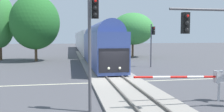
# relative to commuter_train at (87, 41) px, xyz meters

# --- Properties ---
(ground_plane) EXTENTS (220.00, 220.00, 0.00)m
(ground_plane) POSITION_rel_commuter_train_xyz_m (-0.00, -31.97, -2.73)
(ground_plane) COLOR #47474C
(road_centre_stripe) EXTENTS (44.00, 0.20, 0.01)m
(road_centre_stripe) POSITION_rel_commuter_train_xyz_m (-0.00, -31.97, -2.73)
(road_centre_stripe) COLOR beige
(road_centre_stripe) RESTS_ON ground
(railway_track) EXTENTS (4.40, 80.00, 0.32)m
(railway_track) POSITION_rel_commuter_train_xyz_m (-0.00, -31.97, -2.64)
(railway_track) COLOR gray
(railway_track) RESTS_ON ground
(commuter_train) EXTENTS (3.04, 65.61, 5.16)m
(commuter_train) POSITION_rel_commuter_train_xyz_m (0.00, 0.00, 0.00)
(commuter_train) COLOR #384C93
(commuter_train) RESTS_ON railway_track
(crossing_gate_near) EXTENTS (5.73, 0.40, 1.80)m
(crossing_gate_near) POSITION_rel_commuter_train_xyz_m (4.09, -38.72, -1.33)
(crossing_gate_near) COLOR #B7B7BC
(crossing_gate_near) RESTS_ON ground
(traffic_signal_median) EXTENTS (0.53, 0.38, 5.97)m
(traffic_signal_median) POSITION_rel_commuter_train_xyz_m (-2.79, -39.34, 1.26)
(traffic_signal_median) COLOR #4C4C51
(traffic_signal_median) RESTS_ON ground
(traffic_signal_far_side) EXTENTS (0.53, 0.38, 5.31)m
(traffic_signal_far_side) POSITION_rel_commuter_train_xyz_m (6.23, -23.31, 0.83)
(traffic_signal_far_side) COLOR #4C4C51
(traffic_signal_far_side) RESTS_ON ground
(elm_centre_background) EXTENTS (7.57, 7.57, 8.12)m
(elm_centre_background) POSITION_rel_commuter_train_xyz_m (7.67, -9.10, 2.46)
(elm_centre_background) COLOR brown
(elm_centre_background) RESTS_ON ground
(oak_behind_train) EXTENTS (7.37, 7.37, 10.08)m
(oak_behind_train) POSITION_rel_commuter_train_xyz_m (-8.89, -13.46, 3.21)
(oak_behind_train) COLOR brown
(oak_behind_train) RESTS_ON ground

